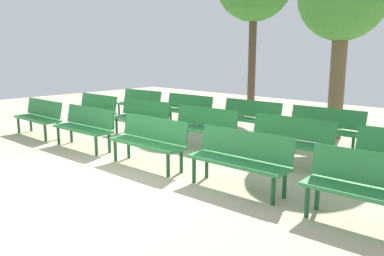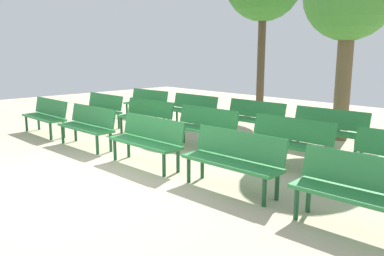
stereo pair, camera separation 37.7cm
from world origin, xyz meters
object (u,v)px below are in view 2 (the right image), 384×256
(bench_r0_c1, at_px, (88,124))
(bench_r0_c4, at_px, (364,189))
(bench_r1_c2, at_px, (204,125))
(bench_r2_c3, at_px, (327,127))
(bench_r1_c1, at_px, (146,115))
(bench_r0_c3, at_px, (234,157))
(bench_r2_c0, at_px, (147,102))
(bench_r0_c2, at_px, (148,138))
(bench_r1_c3, at_px, (288,139))
(bench_r1_c0, at_px, (102,108))
(bench_r2_c2, at_px, (253,117))
(bench_r0_c0, at_px, (46,114))
(bench_r2_c1, at_px, (192,108))

(bench_r0_c1, bearing_deg, bench_r0_c4, -0.21)
(bench_r0_c4, height_order, bench_r1_c2, same)
(bench_r2_c3, bearing_deg, bench_r1_c1, -156.92)
(bench_r0_c3, xyz_separation_m, bench_r2_c0, (-6.03, 2.94, 0.00))
(bench_r0_c2, relative_size, bench_r1_c3, 1.00)
(bench_r0_c4, distance_m, bench_r2_c3, 3.77)
(bench_r0_c3, distance_m, bench_r0_c4, 1.92)
(bench_r0_c3, bearing_deg, bench_r1_c0, 164.87)
(bench_r0_c2, distance_m, bench_r1_c3, 2.52)
(bench_r0_c2, height_order, bench_r2_c2, same)
(bench_r0_c1, relative_size, bench_r0_c3, 1.00)
(bench_r0_c1, height_order, bench_r2_c3, same)
(bench_r1_c0, height_order, bench_r1_c3, same)
(bench_r0_c1, distance_m, bench_r2_c2, 3.84)
(bench_r1_c1, height_order, bench_r2_c3, same)
(bench_r0_c4, bearing_deg, bench_r2_c2, 138.39)
(bench_r1_c1, xyz_separation_m, bench_r1_c2, (1.91, 0.08, 0.00))
(bench_r0_c3, height_order, bench_r0_c4, same)
(bench_r0_c0, xyz_separation_m, bench_r2_c2, (3.79, 3.45, 0.00))
(bench_r0_c0, distance_m, bench_r0_c1, 1.92)
(bench_r0_c0, height_order, bench_r2_c2, same)
(bench_r1_c2, distance_m, bench_r2_c1, 2.51)
(bench_r2_c1, bearing_deg, bench_r2_c0, -179.75)
(bench_r0_c2, relative_size, bench_r1_c0, 1.01)
(bench_r0_c1, xyz_separation_m, bench_r2_c1, (-0.13, 3.22, 0.00))
(bench_r1_c2, xyz_separation_m, bench_r2_c1, (-1.98, 1.54, 0.00))
(bench_r0_c2, distance_m, bench_r0_c3, 1.91)
(bench_r0_c2, relative_size, bench_r2_c3, 1.00)
(bench_r1_c2, relative_size, bench_r2_c1, 1.00)
(bench_r1_c2, distance_m, bench_r2_c0, 4.23)
(bench_r0_c2, bearing_deg, bench_r1_c0, 158.19)
(bench_r1_c2, bearing_deg, bench_r1_c1, -179.76)
(bench_r0_c3, bearing_deg, bench_r1_c3, 90.78)
(bench_r0_c0, bearing_deg, bench_r0_c1, 1.63)
(bench_r0_c3, distance_m, bench_r1_c3, 1.62)
(bench_r0_c0, height_order, bench_r0_c1, same)
(bench_r0_c2, xyz_separation_m, bench_r1_c3, (1.80, 1.76, 0.00))
(bench_r0_c1, distance_m, bench_r2_c0, 3.80)
(bench_r0_c3, height_order, bench_r1_c2, same)
(bench_r0_c1, bearing_deg, bench_r0_c2, -0.39)
(bench_r1_c1, xyz_separation_m, bench_r2_c3, (3.81, 1.77, 0.00))
(bench_r0_c4, bearing_deg, bench_r0_c1, 178.88)
(bench_r0_c2, bearing_deg, bench_r2_c1, 122.16)
(bench_r1_c0, xyz_separation_m, bench_r1_c1, (1.92, 0.10, 0.00))
(bench_r0_c1, bearing_deg, bench_r1_c2, 39.74)
(bench_r0_c4, xyz_separation_m, bench_r1_c1, (-5.90, 1.37, 0.00))
(bench_r2_c3, bearing_deg, bench_r1_c0, -163.71)
(bench_r0_c0, relative_size, bench_r1_c1, 0.99)
(bench_r1_c2, bearing_deg, bench_r2_c3, 39.78)
(bench_r0_c0, xyz_separation_m, bench_r2_c1, (1.79, 3.31, 0.00))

